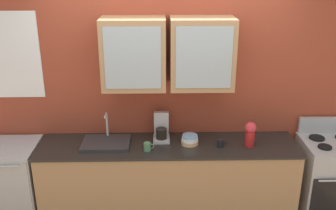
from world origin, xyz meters
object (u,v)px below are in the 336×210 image
Objects in this scene: cup_near_sink at (147,147)px; bowl_stack at (190,140)px; sink_faucet at (106,142)px; vase at (250,133)px; cup_near_bowls at (220,143)px; stove_range at (327,180)px; dishwasher at (13,185)px; coffee_maker at (161,130)px.

bowl_stack is at bearing 17.74° from cup_near_sink.
bowl_stack is 0.45m from cup_near_sink.
vase is (1.45, -0.07, 0.12)m from sink_faucet.
cup_near_bowls is at bearing -11.99° from bowl_stack.
cup_near_bowls is at bearing 5.61° from cup_near_sink.
stove_range is 3.34m from dishwasher.
vase is 0.91m from coffee_maker.
bowl_stack is (-1.48, 0.01, 0.49)m from stove_range.
cup_near_bowls is at bearing -1.26° from dishwasher.
sink_faucet reaches higher than bowl_stack.
cup_near_bowls is 0.35× the size of coffee_maker.
sink_faucet is 1.16m from cup_near_bowls.
bowl_stack is at bearing 179.51° from stove_range.
bowl_stack reaches higher than dishwasher.
vase is at bearing -1.02° from dishwasher.
cup_near_bowls is (1.16, -0.08, 0.02)m from sink_faucet.
sink_faucet is 0.53× the size of dishwasher.
stove_range reaches higher than cup_near_bowls.
vase is (-0.88, -0.05, 0.59)m from stove_range.
cup_near_sink is 0.74m from cup_near_bowls.
stove_range is 10.76× the size of cup_near_bowls.
bowl_stack is 0.61m from vase.
sink_faucet is at bearing 179.09° from bowl_stack.
vase reaches higher than dishwasher.
coffee_maker is at bearing 61.85° from cup_near_sink.
bowl_stack reaches higher than cup_near_bowls.
stove_range is 1.27m from cup_near_bowls.
cup_near_sink is (-1.03, -0.08, -0.10)m from vase.
cup_near_sink is (0.43, -0.15, 0.02)m from sink_faucet.
dishwasher is at bearing 178.74° from cup_near_bowls.
stove_range is 1.56m from bowl_stack.
sink_faucet is 4.77× the size of cup_near_bowls.
sink_faucet is (-2.34, 0.03, 0.47)m from stove_range.
stove_range is 2.38m from sink_faucet.
bowl_stack is at bearing 168.01° from cup_near_bowls.
coffee_maker reaches higher than cup_near_bowls.
cup_near_bowls is (-1.18, -0.05, 0.48)m from stove_range.
stove_range is at bearing 3.71° from cup_near_sink.
vase reaches higher than stove_range.
stove_range is at bearing 0.08° from dishwasher.
coffee_maker is at bearing 5.08° from dishwasher.
cup_near_bowls is (0.73, 0.07, -0.00)m from cup_near_sink.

